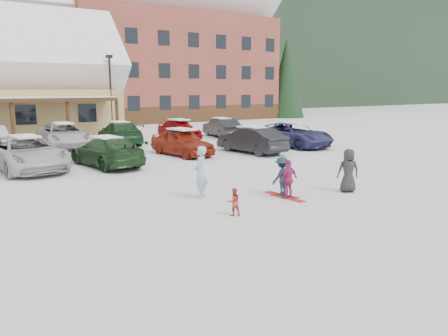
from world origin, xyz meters
TOP-DOWN VIEW (x-y plane):
  - ground at (0.00, 0.00)m, footprint 160.00×160.00m
  - alpine_hotel at (14.27, 38.00)m, footprint 31.48×14.01m
  - lamp_post at (3.96, 23.07)m, footprint 0.50×0.25m
  - conifer_1 at (30.00, 32.00)m, footprint 4.84×4.84m
  - conifer_3 at (6.00, 44.00)m, footprint 3.96×3.96m
  - conifer_4 at (34.00, 46.00)m, footprint 5.06×5.06m
  - adult_skier at (-0.48, 1.26)m, footprint 0.76×0.76m
  - toddler_red at (-0.72, -1.08)m, footprint 0.47×0.40m
  - child_navy at (2.08, 0.05)m, footprint 0.95×0.65m
  - skis_child_navy at (2.08, 0.05)m, footprint 0.45×1.41m
  - child_magenta at (1.96, -0.43)m, footprint 0.81×0.41m
  - skis_child_magenta at (1.96, -0.43)m, footprint 0.34×1.41m
  - bystander_dark at (4.40, -0.86)m, footprint 0.91×0.82m
  - parked_car_2 at (-4.54, 10.02)m, footprint 3.31×5.93m
  - parked_car_3 at (-1.13, 9.05)m, footprint 2.66×5.09m
  - parked_car_4 at (3.50, 10.19)m, footprint 2.32×4.52m
  - parked_car_5 at (7.33, 8.84)m, footprint 2.10×4.70m
  - parked_car_6 at (11.20, 9.63)m, footprint 3.05×5.71m
  - parked_car_10 at (-1.18, 17.20)m, footprint 2.73×5.65m
  - parked_car_11 at (2.34, 16.80)m, footprint 2.58×5.34m
  - parked_car_12 at (7.01, 17.27)m, footprint 1.94×4.35m
  - parked_car_13 at (10.48, 16.91)m, footprint 2.15×4.54m

SIDE VIEW (x-z plane):
  - ground at x=0.00m, z-range 0.00..0.00m
  - skis_child_navy at x=2.08m, z-range 0.00..0.03m
  - skis_child_magenta at x=1.96m, z-range 0.00..0.03m
  - toddler_red at x=-0.72m, z-range 0.00..0.83m
  - child_magenta at x=1.96m, z-range 0.00..1.34m
  - child_navy at x=2.08m, z-range 0.00..1.35m
  - parked_car_3 at x=-1.13m, z-range 0.00..1.41m
  - parked_car_13 at x=10.48m, z-range 0.00..1.44m
  - parked_car_12 at x=7.01m, z-range 0.00..1.45m
  - parked_car_4 at x=3.50m, z-range 0.00..1.47m
  - parked_car_11 at x=2.34m, z-range 0.00..1.50m
  - parked_car_5 at x=7.33m, z-range 0.00..1.50m
  - parked_car_6 at x=11.20m, z-range 0.00..1.53m
  - parked_car_10 at x=-1.18m, z-range 0.00..1.55m
  - parked_car_2 at x=-4.54m, z-range 0.00..1.57m
  - bystander_dark at x=4.40m, z-range 0.00..1.57m
  - adult_skier at x=-0.48m, z-range 0.00..1.78m
  - lamp_post at x=3.96m, z-range 0.40..6.67m
  - conifer_3 at x=6.00m, z-range 0.53..9.71m
  - conifer_1 at x=30.00m, z-range 0.65..11.87m
  - conifer_4 at x=34.00m, z-range 0.68..12.41m
  - alpine_hotel at x=14.27m, z-range -2.11..19.37m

